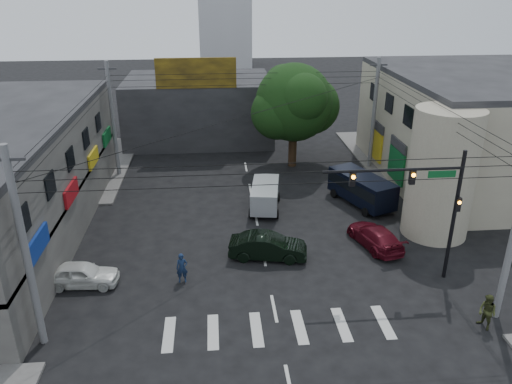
{
  "coord_description": "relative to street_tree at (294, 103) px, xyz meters",
  "views": [
    {
      "loc": [
        -2.66,
        -23.02,
        14.89
      ],
      "look_at": [
        -0.27,
        4.0,
        3.23
      ],
      "focal_mm": 35.0,
      "sensor_mm": 36.0,
      "label": 1
    }
  ],
  "objects": [
    {
      "name": "utility_pole_near_left",
      "position": [
        -14.5,
        -21.5,
        -0.87
      ],
      "size": [
        0.32,
        0.32,
        9.2
      ],
      "primitive_type": "cylinder",
      "color": "#59595B",
      "rests_on": "ground"
    },
    {
      "name": "building_right",
      "position": [
        14.0,
        -4.0,
        -1.47
      ],
      "size": [
        14.0,
        18.0,
        8.0
      ],
      "primitive_type": "cube",
      "color": "gray",
      "rests_on": "ground"
    },
    {
      "name": "sidewalk_far_left",
      "position": [
        -22.0,
        1.0,
        -5.4
      ],
      "size": [
        16.0,
        16.0,
        0.15
      ],
      "primitive_type": "cube",
      "color": "#514F4C",
      "rests_on": "ground"
    },
    {
      "name": "building_far",
      "position": [
        -8.0,
        9.0,
        -2.47
      ],
      "size": [
        14.0,
        10.0,
        6.0
      ],
      "primitive_type": "cube",
      "color": "#232326",
      "rests_on": "ground"
    },
    {
      "name": "silver_minivan",
      "position": [
        -3.25,
        -8.55,
        -4.56
      ],
      "size": [
        4.79,
        3.08,
        1.82
      ],
      "primitive_type": null,
      "rotation": [
        0.0,
        0.0,
        1.41
      ],
      "color": "#B4B8BD",
      "rests_on": "ground"
    },
    {
      "name": "maroon_sedan",
      "position": [
        2.79,
        -14.33,
        -4.83
      ],
      "size": [
        3.98,
        5.31,
        1.28
      ],
      "primitive_type": "imported",
      "rotation": [
        0.0,
        0.0,
        3.4
      ],
      "color": "#4F0B16",
      "rests_on": "ground"
    },
    {
      "name": "street_tree",
      "position": [
        0.0,
        0.0,
        0.0
      ],
      "size": [
        6.4,
        6.4,
        8.7
      ],
      "color": "black",
      "rests_on": "ground"
    },
    {
      "name": "pedestrian_olive",
      "position": [
        5.5,
        -22.31,
        -4.6
      ],
      "size": [
        1.26,
        1.18,
        1.75
      ],
      "primitive_type": "imported",
      "rotation": [
        0.0,
        0.0,
        -1.24
      ],
      "color": "#32381A",
      "rests_on": "ground"
    },
    {
      "name": "utility_pole_far_right",
      "position": [
        6.5,
        -1.0,
        -0.87
      ],
      "size": [
        0.32,
        0.32,
        9.2
      ],
      "primitive_type": "cylinder",
      "color": "#59595B",
      "rests_on": "ground"
    },
    {
      "name": "corner_column",
      "position": [
        7.0,
        -13.0,
        -1.47
      ],
      "size": [
        4.0,
        4.0,
        8.0
      ],
      "primitive_type": "cylinder",
      "color": "gray",
      "rests_on": "ground"
    },
    {
      "name": "traffic_officer",
      "position": [
        -8.57,
        -17.22,
        -4.64
      ],
      "size": [
        0.65,
        0.47,
        1.66
      ],
      "primitive_type": "imported",
      "rotation": [
        0.0,
        0.0,
        0.06
      ],
      "color": "#11203E",
      "rests_on": "ground"
    },
    {
      "name": "dark_sedan",
      "position": [
        -3.77,
        -15.16,
        -4.74
      ],
      "size": [
        3.09,
        4.98,
        1.46
      ],
      "primitive_type": "imported",
      "rotation": [
        0.0,
        0.0,
        1.39
      ],
      "color": "black",
      "rests_on": "ground"
    },
    {
      "name": "utility_pole_far_left",
      "position": [
        -14.5,
        -1.0,
        -0.87
      ],
      "size": [
        0.32,
        0.32,
        9.2
      ],
      "primitive_type": "cylinder",
      "color": "#59595B",
      "rests_on": "ground"
    },
    {
      "name": "billboard",
      "position": [
        -8.0,
        4.1,
        1.83
      ],
      "size": [
        7.0,
        0.3,
        2.6
      ],
      "primitive_type": "cube",
      "color": "olive",
      "rests_on": "building_far"
    },
    {
      "name": "ground",
      "position": [
        -4.0,
        -17.0,
        -5.47
      ],
      "size": [
        160.0,
        160.0,
        0.0
      ],
      "primitive_type": "plane",
      "color": "black",
      "rests_on": "ground"
    },
    {
      "name": "navy_van",
      "position": [
        3.66,
        -8.31,
        -4.4
      ],
      "size": [
        6.79,
        5.79,
        2.14
      ],
      "primitive_type": null,
      "rotation": [
        0.0,
        0.0,
        1.96
      ],
      "color": "black",
      "rests_on": "ground"
    },
    {
      "name": "traffic_gantry",
      "position": [
        3.82,
        -18.0,
        -0.64
      ],
      "size": [
        7.1,
        0.35,
        7.2
      ],
      "color": "black",
      "rests_on": "ground"
    },
    {
      "name": "sidewalk_far_right",
      "position": [
        14.0,
        1.0,
        -5.4
      ],
      "size": [
        16.0,
        16.0,
        0.15
      ],
      "primitive_type": "cube",
      "color": "#514F4C",
      "rests_on": "ground"
    },
    {
      "name": "white_compact",
      "position": [
        -13.79,
        -17.08,
        -4.82
      ],
      "size": [
        2.01,
        4.01,
        1.3
      ],
      "primitive_type": "imported",
      "rotation": [
        0.0,
        0.0,
        1.51
      ],
      "color": "silver",
      "rests_on": "ground"
    }
  ]
}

